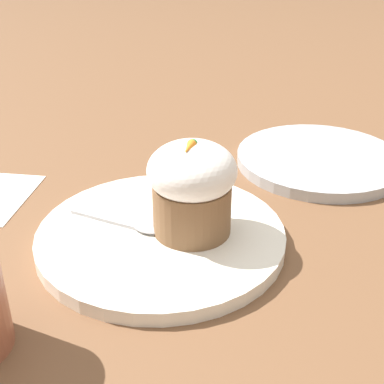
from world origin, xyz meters
name	(u,v)px	position (x,y,z in m)	size (l,w,h in m)	color
ground_plane	(161,242)	(0.00, 0.00, 0.00)	(4.00, 4.00, 0.00)	brown
dessert_plate	(161,236)	(0.00, 0.00, 0.01)	(0.26, 0.26, 0.02)	white
carrot_cake	(192,187)	(-0.01, 0.03, 0.07)	(0.09, 0.09, 0.10)	brown
spoon	(138,224)	(0.00, -0.03, 0.02)	(0.04, 0.12, 0.01)	#B7B7BC
side_plate	(319,159)	(-0.25, 0.14, 0.01)	(0.23, 0.23, 0.02)	#B2B7BC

